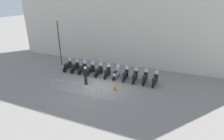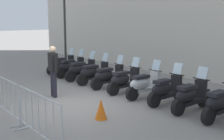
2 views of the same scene
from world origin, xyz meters
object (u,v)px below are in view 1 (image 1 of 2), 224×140
barrier_segment_2 (110,97)px  street_lamp (59,38)px  motorcycle_9 (145,79)px  officer_near_row_end (86,75)px  motorcycle_4 (98,71)px  barrier_segment_1 (85,91)px  motorcycle_0 (67,66)px  motorcycle_7 (125,76)px  motorcycle_1 (75,68)px  motorcycle_8 (135,77)px  motorcycle_5 (107,73)px  motorcycle_2 (82,69)px  motorcycle_3 (90,70)px  traffic_cone (115,88)px  motorcycle_10 (155,81)px  barrier_segment_0 (62,86)px  motorcycle_6 (116,74)px

barrier_segment_2 → street_lamp: size_ratio=0.39×
motorcycle_9 → officer_near_row_end: 5.35m
motorcycle_4 → barrier_segment_1: motorcycle_4 is taller
motorcycle_0 → motorcycle_7: same height
motorcycle_1 → motorcycle_8: 6.54m
barrier_segment_2 → motorcycle_5: bearing=111.1°
motorcycle_7 → motorcycle_9: same height
motorcycle_2 → motorcycle_7: size_ratio=1.00×
motorcycle_0 → motorcycle_2: 1.86m
motorcycle_9 → motorcycle_7: bearing=174.3°
barrier_segment_2 → motorcycle_1: bearing=138.5°
motorcycle_3 → barrier_segment_1: motorcycle_3 is taller
traffic_cone → motorcycle_1: bearing=151.2°
motorcycle_1 → motorcycle_5: 3.74m
motorcycle_0 → motorcycle_3: size_ratio=1.00×
motorcycle_2 → motorcycle_10: same height
motorcycle_4 → motorcycle_9: (4.65, -0.40, 0.00)m
barrier_segment_0 → barrier_segment_2: size_ratio=1.00×
motorcycle_9 → motorcycle_6: bearing=174.4°
motorcycle_9 → barrier_segment_1: size_ratio=0.84×
motorcycle_0 → motorcycle_10: bearing=-6.3°
barrier_segment_2 → officer_near_row_end: officer_near_row_end is taller
motorcycle_1 → officer_near_row_end: 3.53m
motorcycle_9 → motorcycle_10: size_ratio=1.00×
motorcycle_2 → motorcycle_3: same height
motorcycle_4 → motorcycle_7: same height
motorcycle_8 → street_lamp: size_ratio=0.33×
motorcycle_8 → traffic_cone: 2.59m
motorcycle_1 → barrier_segment_0: 4.51m
motorcycle_5 → street_lamp: 6.99m
motorcycle_2 → motorcycle_4: 1.87m
motorcycle_8 → motorcycle_10: same height
motorcycle_0 → barrier_segment_2: size_ratio=0.84×
motorcycle_1 → traffic_cone: 5.97m
motorcycle_4 → motorcycle_7: 2.81m
motorcycle_9 → motorcycle_4: bearing=175.1°
street_lamp → barrier_segment_1: bearing=-46.3°
barrier_segment_0 → street_lamp: 7.32m
barrier_segment_2 → officer_near_row_end: bearing=142.4°
motorcycle_1 → street_lamp: street_lamp is taller
motorcycle_5 → officer_near_row_end: (-1.29, -2.11, 0.53)m
street_lamp → motorcycle_3: bearing=-21.0°
motorcycle_1 → barrier_segment_1: (3.28, -4.58, 0.07)m
barrier_segment_2 → motorcycle_6: bearing=99.9°
motorcycle_6 → barrier_segment_0: bearing=-131.6°
motorcycle_7 → barrier_segment_1: (-2.30, -4.07, 0.07)m
officer_near_row_end → motorcycle_5: bearing=58.6°
motorcycle_4 → motorcycle_8: same height
barrier_segment_1 → street_lamp: street_lamp is taller
motorcycle_8 → barrier_segment_2: size_ratio=0.84×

